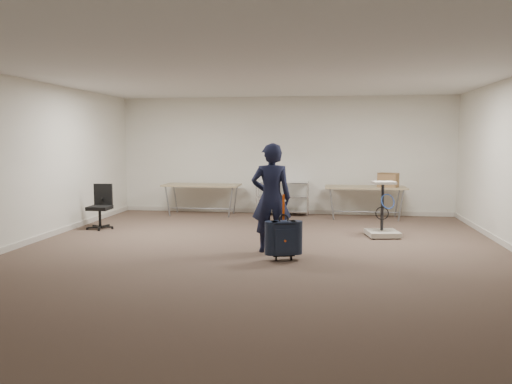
# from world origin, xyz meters

# --- Properties ---
(ground) EXTENTS (9.00, 9.00, 0.00)m
(ground) POSITION_xyz_m (0.00, 0.00, 0.00)
(ground) COLOR #413127
(ground) RESTS_ON ground
(room_shell) EXTENTS (8.00, 9.00, 9.00)m
(room_shell) POSITION_xyz_m (0.00, 1.38, 0.05)
(room_shell) COLOR silver
(room_shell) RESTS_ON ground
(folding_table_left) EXTENTS (1.80, 0.75, 0.73)m
(folding_table_left) POSITION_xyz_m (-1.90, 3.95, 0.68)
(folding_table_left) COLOR #99825E
(folding_table_left) RESTS_ON ground
(folding_table_right) EXTENTS (1.80, 0.75, 0.73)m
(folding_table_right) POSITION_xyz_m (1.90, 3.95, 0.68)
(folding_table_right) COLOR #99825E
(folding_table_right) RESTS_ON ground
(wire_shelf) EXTENTS (1.22, 0.47, 0.80)m
(wire_shelf) POSITION_xyz_m (0.00, 4.20, 0.44)
(wire_shelf) COLOR white
(wire_shelf) RESTS_ON ground
(person) EXTENTS (0.69, 0.50, 1.73)m
(person) POSITION_xyz_m (0.17, 0.28, 0.87)
(person) COLOR black
(person) RESTS_ON ground
(suitcase) EXTENTS (0.40, 0.30, 0.99)m
(suitcase) POSITION_xyz_m (0.42, -0.27, 0.34)
(suitcase) COLOR black
(suitcase) RESTS_ON ground
(office_chair) EXTENTS (0.54, 0.54, 0.89)m
(office_chair) POSITION_xyz_m (-3.46, 1.87, 0.27)
(office_chair) COLOR black
(office_chair) RESTS_ON ground
(equipment_cart) EXTENTS (0.65, 0.65, 1.03)m
(equipment_cart) POSITION_xyz_m (2.07, 1.79, 0.27)
(equipment_cart) COLOR beige
(equipment_cart) RESTS_ON ground
(cardboard_box) EXTENTS (0.50, 0.44, 0.31)m
(cardboard_box) POSITION_xyz_m (2.40, 3.94, 0.89)
(cardboard_box) COLOR olive
(cardboard_box) RESTS_ON folding_table_right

